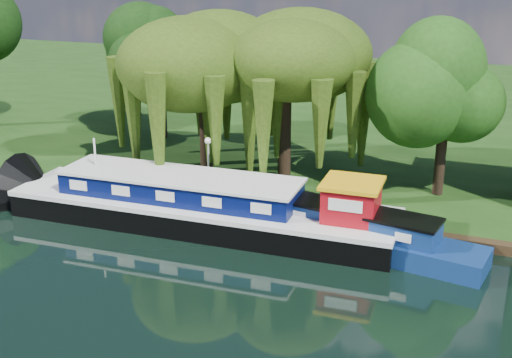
% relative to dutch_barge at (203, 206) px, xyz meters
% --- Properties ---
extents(ground, '(120.00, 120.00, 0.00)m').
position_rel_dutch_barge_xyz_m(ground, '(-2.23, -6.27, -0.95)').
color(ground, black).
extents(far_bank, '(120.00, 52.00, 0.45)m').
position_rel_dutch_barge_xyz_m(far_bank, '(-2.23, 27.73, -0.73)').
color(far_bank, '#16340E').
rests_on(far_bank, ground).
extents(dutch_barge, '(18.40, 4.86, 3.85)m').
position_rel_dutch_barge_xyz_m(dutch_barge, '(0.00, 0.00, 0.00)').
color(dutch_barge, black).
rests_on(dutch_barge, ground).
extents(narrowboat, '(13.45, 4.26, 1.94)m').
position_rel_dutch_barge_xyz_m(narrowboat, '(6.02, 0.35, -0.26)').
color(narrowboat, navy).
rests_on(narrowboat, ground).
extents(willow_left, '(6.96, 6.96, 8.34)m').
position_rel_dutch_barge_xyz_m(willow_left, '(-2.76, 6.10, 5.55)').
color(willow_left, black).
rests_on(willow_left, far_bank).
extents(willow_right, '(6.69, 6.69, 8.14)m').
position_rel_dutch_barge_xyz_m(willow_right, '(1.73, 6.44, 5.44)').
color(willow_right, black).
rests_on(willow_right, far_bank).
extents(tree_far_mid, '(4.91, 4.91, 8.03)m').
position_rel_dutch_barge_xyz_m(tree_far_mid, '(-8.74, 11.78, 5.04)').
color(tree_far_mid, black).
rests_on(tree_far_mid, far_bank).
extents(tree_far_right, '(4.62, 4.62, 7.56)m').
position_rel_dutch_barge_xyz_m(tree_far_right, '(9.77, 7.15, 4.70)').
color(tree_far_right, black).
rests_on(tree_far_right, far_bank).
extents(lamppost, '(0.36, 0.36, 2.56)m').
position_rel_dutch_barge_xyz_m(lamppost, '(-1.73, 4.23, 1.47)').
color(lamppost, silver).
rests_on(lamppost, far_bank).
extents(mooring_posts, '(19.16, 0.16, 1.00)m').
position_rel_dutch_barge_xyz_m(mooring_posts, '(-2.73, 2.13, -0.00)').
color(mooring_posts, silver).
rests_on(mooring_posts, far_bank).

